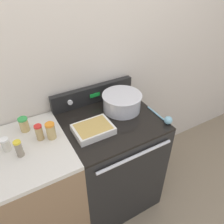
% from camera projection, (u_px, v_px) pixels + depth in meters
% --- Properties ---
extents(ground_plane, '(12.00, 12.00, 0.00)m').
position_uv_depth(ground_plane, '(129.00, 220.00, 2.01)').
color(ground_plane, gray).
extents(kitchen_wall, '(8.00, 0.05, 2.50)m').
position_uv_depth(kitchen_wall, '(89.00, 67.00, 1.76)').
color(kitchen_wall, beige).
rests_on(kitchen_wall, ground_plane).
extents(stove_range, '(0.74, 0.68, 0.95)m').
position_uv_depth(stove_range, '(111.00, 162.00, 1.96)').
color(stove_range, black).
rests_on(stove_range, ground_plane).
extents(control_panel, '(0.74, 0.07, 0.15)m').
position_uv_depth(control_panel, '(93.00, 94.00, 1.85)').
color(control_panel, black).
rests_on(control_panel, stove_range).
extents(side_counter, '(0.59, 0.65, 0.97)m').
position_uv_depth(side_counter, '(37.00, 194.00, 1.69)').
color(side_counter, '#896B4C').
rests_on(side_counter, ground_plane).
extents(mixing_bowl, '(0.32, 0.32, 0.14)m').
position_uv_depth(mixing_bowl, '(122.00, 101.00, 1.75)').
color(mixing_bowl, silver).
rests_on(mixing_bowl, stove_range).
extents(casserole_dish, '(0.27, 0.21, 0.05)m').
position_uv_depth(casserole_dish, '(93.00, 129.00, 1.55)').
color(casserole_dish, silver).
rests_on(casserole_dish, stove_range).
extents(ladle, '(0.06, 0.28, 0.06)m').
position_uv_depth(ladle, '(166.00, 119.00, 1.65)').
color(ladle, '#7AB2C6').
rests_on(ladle, stove_range).
extents(spice_jar_orange_cap, '(0.06, 0.06, 0.12)m').
position_uv_depth(spice_jar_orange_cap, '(51.00, 131.00, 1.47)').
color(spice_jar_orange_cap, tan).
rests_on(spice_jar_orange_cap, side_counter).
extents(spice_jar_red_cap, '(0.05, 0.05, 0.12)m').
position_uv_depth(spice_jar_red_cap, '(39.00, 132.00, 1.46)').
color(spice_jar_red_cap, tan).
rests_on(spice_jar_red_cap, side_counter).
extents(spice_jar_green_cap, '(0.07, 0.07, 0.11)m').
position_uv_depth(spice_jar_green_cap, '(24.00, 124.00, 1.54)').
color(spice_jar_green_cap, tan).
rests_on(spice_jar_green_cap, side_counter).
extents(spice_jar_yellow_cap, '(0.05, 0.05, 0.12)m').
position_uv_depth(spice_jar_yellow_cap, '(19.00, 149.00, 1.34)').
color(spice_jar_yellow_cap, gray).
rests_on(spice_jar_yellow_cap, side_counter).
extents(spice_jar_white_cap, '(0.05, 0.05, 0.09)m').
position_uv_depth(spice_jar_white_cap, '(6.00, 144.00, 1.39)').
color(spice_jar_white_cap, beige).
rests_on(spice_jar_white_cap, side_counter).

